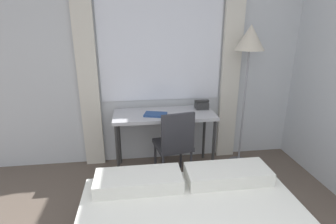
# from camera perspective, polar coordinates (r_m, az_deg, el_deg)

# --- Properties ---
(wall_back_with_window) EXTENTS (4.68, 0.13, 2.70)m
(wall_back_with_window) POSITION_cam_1_polar(r_m,az_deg,el_deg) (3.37, -2.04, 11.13)
(wall_back_with_window) COLOR silver
(wall_back_with_window) RESTS_ON ground_plane
(desk) EXTENTS (1.23, 0.52, 0.77)m
(desk) POSITION_cam_1_polar(r_m,az_deg,el_deg) (3.21, -0.81, -1.40)
(desk) COLOR #B2B2B7
(desk) RESTS_ON ground_plane
(desk_chair) EXTENTS (0.46, 0.46, 0.88)m
(desk_chair) POSITION_cam_1_polar(r_m,az_deg,el_deg) (3.05, 1.44, -6.55)
(desk_chair) COLOR #333338
(desk_chair) RESTS_ON ground_plane
(standing_lamp) EXTENTS (0.35, 0.35, 1.79)m
(standing_lamp) POSITION_cam_1_polar(r_m,az_deg,el_deg) (3.29, 17.32, 13.31)
(standing_lamp) COLOR #4C4C51
(standing_lamp) RESTS_ON ground_plane
(telephone) EXTENTS (0.18, 0.14, 0.11)m
(telephone) POSITION_cam_1_polar(r_m,az_deg,el_deg) (3.36, 7.34, 1.56)
(telephone) COLOR #2D2D2D
(telephone) RESTS_ON desk
(book) EXTENTS (0.29, 0.23, 0.02)m
(book) POSITION_cam_1_polar(r_m,az_deg,el_deg) (3.10, -2.74, -0.52)
(book) COLOR navy
(book) RESTS_ON desk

